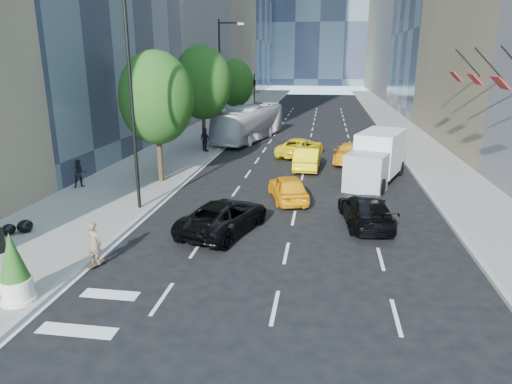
% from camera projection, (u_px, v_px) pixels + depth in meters
% --- Properties ---
extents(ground, '(160.00, 160.00, 0.00)m').
position_uv_depth(ground, '(260.00, 251.00, 17.50)').
color(ground, black).
rests_on(ground, ground).
extents(sidewalk_left, '(6.00, 120.00, 0.15)m').
position_uv_depth(sidewalk_left, '(215.00, 129.00, 47.23)').
color(sidewalk_left, slate).
rests_on(sidewalk_left, ground).
extents(sidewalk_right, '(4.00, 120.00, 0.15)m').
position_uv_depth(sidewalk_right, '(404.00, 133.00, 44.52)').
color(sidewalk_right, slate).
rests_on(sidewalk_right, ground).
extents(lamp_near, '(2.13, 0.22, 10.00)m').
position_uv_depth(lamp_near, '(134.00, 89.00, 20.56)').
color(lamp_near, black).
rests_on(lamp_near, sidewalk_left).
extents(lamp_far, '(2.13, 0.22, 10.00)m').
position_uv_depth(lamp_far, '(222.00, 75.00, 37.64)').
color(lamp_far, black).
rests_on(lamp_far, sidewalk_left).
extents(tree_near, '(4.20, 4.20, 7.46)m').
position_uv_depth(tree_near, '(156.00, 98.00, 25.67)').
color(tree_near, black).
rests_on(tree_near, sidewalk_left).
extents(tree_mid, '(4.50, 4.50, 7.99)m').
position_uv_depth(tree_mid, '(202.00, 83.00, 35.06)').
color(tree_mid, black).
rests_on(tree_mid, sidewalk_left).
extents(tree_far, '(3.90, 3.90, 6.92)m').
position_uv_depth(tree_far, '(235.00, 83.00, 47.59)').
color(tree_far, black).
rests_on(tree_far, sidewalk_left).
extents(traffic_signal, '(2.48, 0.53, 5.20)m').
position_uv_depth(traffic_signal, '(254.00, 83.00, 55.17)').
color(traffic_signal, black).
rests_on(traffic_signal, sidewalk_left).
extents(facade_flags, '(1.85, 13.30, 2.05)m').
position_uv_depth(facade_flags, '(490.00, 77.00, 23.73)').
color(facade_flags, black).
rests_on(facade_flags, ground).
extents(skateboarder, '(0.65, 0.52, 1.56)m').
position_uv_depth(skateboarder, '(95.00, 246.00, 16.04)').
color(skateboarder, brown).
rests_on(skateboarder, ground).
extents(black_sedan_lincoln, '(3.66, 5.42, 1.38)m').
position_uv_depth(black_sedan_lincoln, '(224.00, 216.00, 19.30)').
color(black_sedan_lincoln, black).
rests_on(black_sedan_lincoln, ground).
extents(black_sedan_mercedes, '(2.48, 4.92, 1.37)m').
position_uv_depth(black_sedan_mercedes, '(366.00, 210.00, 20.15)').
color(black_sedan_mercedes, black).
rests_on(black_sedan_mercedes, ground).
extents(taxi_a, '(2.66, 4.32, 1.37)m').
position_uv_depth(taxi_a, '(288.00, 188.00, 23.59)').
color(taxi_a, '#FFAB0D').
rests_on(taxi_a, ground).
extents(taxi_b, '(1.73, 4.53, 1.48)m').
position_uv_depth(taxi_b, '(307.00, 158.00, 30.32)').
color(taxi_b, yellow).
rests_on(taxi_b, ground).
extents(taxi_c, '(3.82, 5.44, 1.38)m').
position_uv_depth(taxi_c, '(300.00, 147.00, 34.31)').
color(taxi_c, yellow).
rests_on(taxi_c, ground).
extents(taxi_d, '(2.90, 5.32, 1.46)m').
position_uv_depth(taxi_d, '(351.00, 153.00, 32.16)').
color(taxi_d, '#FFA20D').
rests_on(taxi_d, ground).
extents(city_bus, '(4.98, 11.40, 3.09)m').
position_uv_depth(city_bus, '(249.00, 123.00, 40.98)').
color(city_bus, silver).
rests_on(city_bus, ground).
extents(box_truck, '(4.14, 6.49, 2.92)m').
position_uv_depth(box_truck, '(377.00, 157.00, 27.00)').
color(box_truck, silver).
rests_on(box_truck, ground).
extents(pedestrian_a, '(0.97, 0.95, 1.58)m').
position_uv_depth(pedestrian_a, '(80.00, 174.00, 25.46)').
color(pedestrian_a, black).
rests_on(pedestrian_a, sidewalk_left).
extents(pedestrian_b, '(1.13, 1.02, 1.84)m').
position_uv_depth(pedestrian_b, '(205.00, 140.00, 35.26)').
color(pedestrian_b, black).
rests_on(pedestrian_b, sidewalk_left).
extents(planter_shrub, '(0.91, 0.91, 2.18)m').
position_uv_depth(planter_shrub, '(14.00, 269.00, 13.37)').
color(planter_shrub, beige).
rests_on(planter_shrub, sidewalk_left).
extents(garbage_bags, '(1.05, 1.01, 0.52)m').
position_uv_depth(garbage_bags, '(18.00, 227.00, 18.87)').
color(garbage_bags, black).
rests_on(garbage_bags, sidewalk_left).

